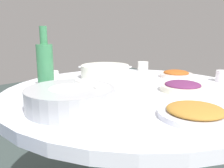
% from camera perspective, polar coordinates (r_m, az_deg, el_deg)
% --- Properties ---
extents(round_dining_table, '(1.18, 1.18, 0.76)m').
position_cam_1_polar(round_dining_table, '(1.16, 4.62, -7.06)').
color(round_dining_table, '#99999E').
rests_on(round_dining_table, ground).
extents(rice_bowl, '(0.31, 0.31, 0.08)m').
position_cam_1_polar(rice_bowl, '(0.85, -9.77, -3.29)').
color(rice_bowl, '#B2B5BA').
rests_on(rice_bowl, round_dining_table).
extents(soup_bowl, '(0.27, 0.27, 0.07)m').
position_cam_1_polar(soup_bowl, '(1.38, -1.64, 2.87)').
color(soup_bowl, white).
rests_on(soup_bowl, round_dining_table).
extents(dish_eggplant, '(0.20, 0.20, 0.04)m').
position_cam_1_polar(dish_eggplant, '(1.14, 16.36, -0.57)').
color(dish_eggplant, '#ECE6CC').
rests_on(dish_eggplant, round_dining_table).
extents(dish_tofu_braise, '(0.24, 0.24, 0.04)m').
position_cam_1_polar(dish_tofu_braise, '(0.81, 19.09, -6.33)').
color(dish_tofu_braise, silver).
rests_on(dish_tofu_braise, round_dining_table).
extents(dish_stirfry, '(0.19, 0.19, 0.04)m').
position_cam_1_polar(dish_stirfry, '(1.47, 14.90, 2.31)').
color(dish_stirfry, silver).
rests_on(dish_stirfry, round_dining_table).
extents(green_bottle, '(0.07, 0.07, 0.29)m').
position_cam_1_polar(green_bottle, '(1.07, -15.49, 3.89)').
color(green_bottle, '#3C8755').
rests_on(green_bottle, round_dining_table).
extents(tea_cup_near, '(0.08, 0.08, 0.06)m').
position_cam_1_polar(tea_cup_near, '(1.29, -14.14, 1.57)').
color(tea_cup_near, white).
rests_on(tea_cup_near, round_dining_table).
extents(tea_cup_far, '(0.07, 0.07, 0.06)m').
position_cam_1_polar(tea_cup_far, '(1.64, 7.32, 4.17)').
color(tea_cup_far, white).
rests_on(tea_cup_far, round_dining_table).
extents(tea_cup_side, '(0.07, 0.07, 0.06)m').
position_cam_1_polar(tea_cup_side, '(1.42, 24.67, 1.71)').
color(tea_cup_side, white).
rests_on(tea_cup_side, round_dining_table).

